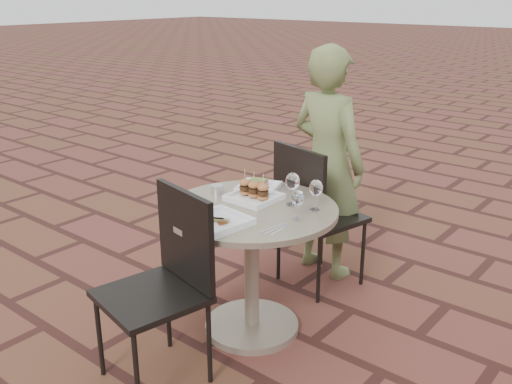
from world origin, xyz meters
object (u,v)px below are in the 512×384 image
Objects in this scene: diner at (328,163)px; plate_salmon at (258,186)px; chair_near at (167,271)px; chair_far at (311,206)px; plate_sliders at (254,194)px; cafe_table at (252,250)px; plate_tuna at (218,221)px.

diner is 5.36× the size of plate_salmon.
chair_near reaches higher than plate_salmon.
diner is at bearing -63.70° from chair_far.
plate_sliders is at bearing 99.42° from diner.
plate_sliders reaches higher than plate_salmon.
plate_salmon is at bearing 91.94° from diner.
diner is at bearing 84.97° from plate_salmon.
diner is 0.64m from plate_salmon.
plate_salmon is (-0.11, -0.37, 0.20)m from chair_far.
plate_salmon reaches higher than cafe_table.
plate_sliders is at bearing -58.97° from plate_salmon.
cafe_table is 0.92m from diner.
cafe_table is 0.60× the size of diner.
diner is (-0.03, 1.41, 0.20)m from chair_near.
chair_near is at bearing -90.51° from plate_sliders.
chair_far is at bearing 87.25° from plate_sliders.
diner reaches higher than chair_near.
chair_far is 0.33m from diner.
chair_near is 3.14× the size of plate_tuna.
cafe_table is 0.97× the size of chair_near.
plate_salmon is at bearing 107.94° from chair_near.
chair_far and chair_near have the same top height.
plate_tuna is (0.06, -0.89, 0.20)m from chair_far.
diner reaches higher than cafe_table.
plate_tuna is at bearing 102.68° from diner.
plate_tuna is at bearing 82.96° from chair_near.
plate_tuna is at bearing -71.85° from plate_salmon.
chair_near is 1.43m from diner.
plate_salmon is (-0.15, 0.24, 0.26)m from cafe_table.
plate_sliders is (0.03, -0.78, 0.02)m from diner.
diner is at bearing 92.46° from plate_sliders.
diner is (-0.10, 0.88, 0.26)m from cafe_table.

